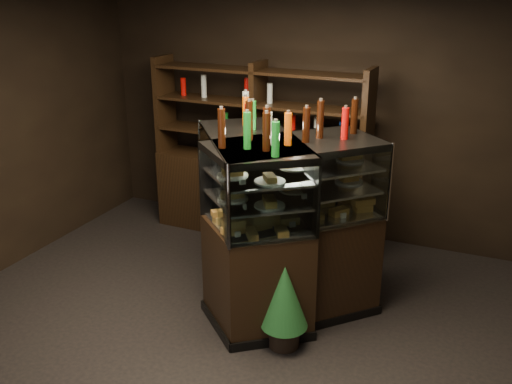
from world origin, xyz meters
TOP-DOWN VIEW (x-y plane):
  - ground at (0.00, 0.00)m, footprint 5.00×5.00m
  - room_shell at (0.00, 0.00)m, footprint 5.02×5.02m
  - display_case at (0.30, 0.66)m, footprint 1.86×1.59m
  - food_display at (0.30, 0.65)m, footprint 1.37×1.14m
  - bottles_top at (0.30, 0.66)m, footprint 1.19×1.00m
  - potted_conifer at (0.61, 0.15)m, footprint 0.38×0.38m
  - back_shelving at (-0.43, 2.05)m, footprint 2.48×0.48m

SIDE VIEW (x-z plane):
  - ground at x=0.00m, z-range 0.00..0.00m
  - potted_conifer at x=0.61m, z-range 0.06..0.87m
  - display_case at x=0.30m, z-range -0.27..1.31m
  - back_shelving at x=-0.43m, z-range -0.39..1.61m
  - food_display at x=0.30m, z-range 0.93..1.41m
  - bottles_top at x=0.30m, z-range 1.56..1.86m
  - room_shell at x=0.00m, z-range 0.44..3.45m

